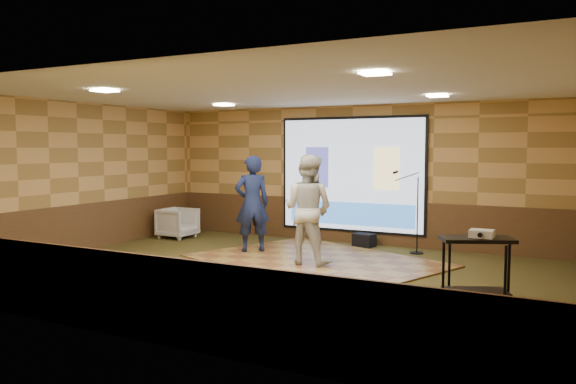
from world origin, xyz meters
The scene contains 18 objects.
ground centered at (0.00, 0.00, 0.00)m, with size 9.00×9.00×0.00m, color #283216.
room_shell centered at (0.00, 0.00, 2.09)m, with size 9.04×7.04×3.02m.
wainscot_back centered at (0.00, 3.48, 0.47)m, with size 9.00×0.04×0.95m, color #4B2F19.
wainscot_front centered at (0.00, -3.48, 0.47)m, with size 9.00×0.04×0.95m, color #4B2F19.
wainscot_left centered at (-4.48, 0.00, 0.47)m, with size 0.04×7.00×0.95m, color #4B2F19.
projector_screen centered at (0.00, 3.44, 1.47)m, with size 3.32×0.06×2.52m.
downlight_nw centered at (-2.20, 1.80, 2.97)m, with size 0.32×0.32×0.02m, color #FFEABF.
downlight_ne centered at (2.20, 1.80, 2.97)m, with size 0.32×0.32×0.02m, color #FFEABF.
downlight_sw centered at (-2.20, -1.50, 2.97)m, with size 0.32×0.32×0.02m, color #FFEABF.
downlight_se centered at (2.20, -1.50, 2.97)m, with size 0.32×0.32×0.02m, color #FFEABF.
dance_floor centered at (0.18, 1.23, 0.01)m, with size 4.19×3.19×0.03m, color olive.
player_left centered at (-1.32, 1.46, 0.98)m, with size 0.69×0.46×1.90m, color #161F45.
player_right centered at (0.17, 0.90, 1.00)m, with size 0.94×0.73×1.94m, color beige.
av_table centered at (3.28, -0.58, 0.65)m, with size 0.89×0.47×0.94m.
projector centered at (3.33, -0.55, 0.99)m, with size 0.29×0.24×0.10m, color white.
mic_stand centered at (1.56, 2.88, 0.49)m, with size 0.64×0.26×1.64m.
banquet_chair centered at (-3.80, 2.23, 0.35)m, with size 0.74×0.76×0.69m, color gray.
duffel_bag centered at (0.42, 3.15, 0.14)m, with size 0.44×0.29×0.27m, color black.
Camera 1 is at (4.42, -8.01, 2.09)m, focal length 35.00 mm.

